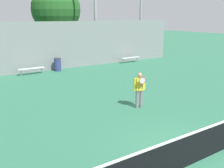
% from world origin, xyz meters
% --- Properties ---
extents(ground_plane, '(100.00, 100.00, 0.00)m').
position_xyz_m(ground_plane, '(0.00, 0.00, 0.00)').
color(ground_plane, '#337556').
extents(tennis_net, '(12.47, 0.09, 0.97)m').
position_xyz_m(tennis_net, '(0.00, 0.00, 0.49)').
color(tennis_net, '#99999E').
rests_on(tennis_net, ground_plane).
extents(tennis_player, '(0.54, 0.47, 1.59)m').
position_xyz_m(tennis_player, '(1.28, 4.37, 0.90)').
color(tennis_player, slate).
rests_on(tennis_player, ground_plane).
extents(bench_courtside_near, '(1.81, 0.40, 0.45)m').
position_xyz_m(bench_courtside_near, '(-0.56, 13.85, 0.41)').
color(bench_courtside_near, silver).
rests_on(bench_courtside_near, ground_plane).
extents(bench_courtside_far, '(1.85, 0.40, 0.45)m').
position_xyz_m(bench_courtside_far, '(8.17, 13.85, 0.41)').
color(bench_courtside_far, silver).
rests_on(bench_courtside_far, ground_plane).
extents(trash_bin, '(0.52, 0.52, 0.97)m').
position_xyz_m(trash_bin, '(1.44, 13.96, 0.49)').
color(trash_bin, navy).
rests_on(trash_bin, ground_plane).
extents(back_fence, '(25.56, 0.06, 3.59)m').
position_xyz_m(back_fence, '(0.00, 14.55, 1.79)').
color(back_fence, gray).
rests_on(back_fence, ground_plane).
extents(tree_green_tall, '(4.61, 4.61, 6.87)m').
position_xyz_m(tree_green_tall, '(4.09, 20.18, 4.53)').
color(tree_green_tall, brown).
rests_on(tree_green_tall, ground_plane).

